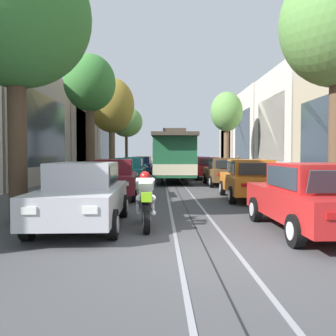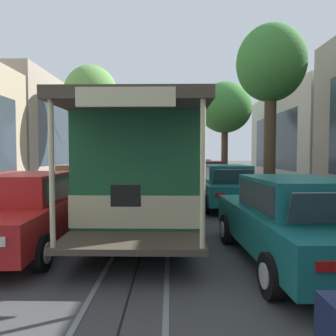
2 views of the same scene
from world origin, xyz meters
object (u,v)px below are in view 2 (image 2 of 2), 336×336
parked_car_red_fourth_right (24,210)px  street_tree_kerb_left_near (225,108)px  parked_car_teal_mid_left (226,186)px  cable_car_trolley (151,165)px  parked_car_silver_near_left (199,170)px  parked_car_red_near_right (129,169)px  motorcycle_with_rider (178,171)px  street_tree_kerb_left_second (271,67)px  parked_car_maroon_second_left (209,175)px  parked_car_teal_fourth_left (293,221)px  parked_car_brown_mid_right (83,185)px  street_tree_kerb_right_near (91,97)px  fire_hydrant (236,183)px  parked_car_orange_second_right (115,174)px

parked_car_red_fourth_right → street_tree_kerb_left_near: street_tree_kerb_left_near is taller
parked_car_teal_mid_left → cable_car_trolley: 3.67m
parked_car_silver_near_left → parked_car_red_near_right: (5.34, -0.77, 0.00)m
parked_car_silver_near_left → motorcycle_with_rider: size_ratio=2.21×
parked_car_silver_near_left → street_tree_kerb_left_second: bearing=100.1°
parked_car_maroon_second_left → parked_car_teal_fourth_left: same height
parked_car_teal_mid_left → parked_car_brown_mid_right: bearing=-3.6°
parked_car_silver_near_left → cable_car_trolley: size_ratio=0.48×
parked_car_teal_fourth_left → street_tree_kerb_right_near: 18.00m
parked_car_brown_mid_right → fire_hydrant: bearing=-145.8°
parked_car_teal_fourth_left → street_tree_kerb_left_second: 8.83m
parked_car_orange_second_right → street_tree_kerb_left_second: size_ratio=0.61×
parked_car_silver_near_left → parked_car_teal_mid_left: same height
parked_car_red_near_right → parked_car_red_fourth_right: size_ratio=1.00×
parked_car_teal_mid_left → cable_car_trolley: (2.69, 2.34, 0.86)m
parked_car_orange_second_right → parked_car_brown_mid_right: (0.11, 6.32, 0.00)m
parked_car_brown_mid_right → fire_hydrant: (-6.90, -4.70, -0.38)m
parked_car_maroon_second_left → street_tree_kerb_left_second: street_tree_kerb_left_second is taller
parked_car_brown_mid_right → street_tree_kerb_left_near: bearing=-124.0°
parked_car_red_near_right → cable_car_trolley: 15.19m
parked_car_silver_near_left → parked_car_red_near_right: size_ratio=1.00×
parked_car_red_near_right → parked_car_brown_mid_right: bearing=89.1°
parked_car_silver_near_left → street_tree_kerb_left_second: (-1.91, 10.66, 4.71)m
parked_car_teal_fourth_left → street_tree_kerb_left_second: street_tree_kerb_left_second is taller
street_tree_kerb_left_second → parked_car_maroon_second_left: bearing=-68.4°
parked_car_red_fourth_right → street_tree_kerb_right_near: (2.21, -14.57, 5.02)m
parked_car_red_fourth_right → motorcycle_with_rider: bearing=-102.4°
parked_car_brown_mid_right → street_tree_kerb_left_near: 13.90m
parked_car_teal_mid_left → street_tree_kerb_left_second: (-1.97, -1.17, 4.71)m
parked_car_maroon_second_left → street_tree_kerb_left_near: size_ratio=0.61×
street_tree_kerb_right_near → fire_hydrant: street_tree_kerb_right_near is taller
parked_car_teal_mid_left → parked_car_orange_second_right: size_ratio=0.99×
parked_car_orange_second_right → parked_car_red_fourth_right: (-0.15, 11.74, 0.00)m
street_tree_kerb_left_near → street_tree_kerb_right_near: street_tree_kerb_right_near is taller
parked_car_red_fourth_right → street_tree_kerb_left_second: size_ratio=0.61×
cable_car_trolley → street_tree_kerb_left_near: bearing=-108.6°
parked_car_red_near_right → street_tree_kerb_left_second: (-7.25, 11.43, 4.71)m
parked_car_teal_fourth_left → cable_car_trolley: (2.80, -3.72, 0.86)m
parked_car_silver_near_left → parked_car_red_fourth_right: size_ratio=1.00×
parked_car_red_near_right → parked_car_teal_mid_left: bearing=112.7°
parked_car_red_fourth_right → fire_hydrant: 12.11m
parked_car_brown_mid_right → cable_car_trolley: bearing=136.1°
parked_car_teal_mid_left → parked_car_orange_second_right: same height
parked_car_red_near_right → street_tree_kerb_left_second: bearing=122.4°
parked_car_maroon_second_left → parked_car_teal_fourth_left: 12.02m
street_tree_kerb_left_near → parked_car_red_fourth_right: bearing=66.5°
parked_car_silver_near_left → fire_hydrant: 6.94m
parked_car_red_near_right → parked_car_red_fourth_right: (-0.06, 17.67, 0.00)m
parked_car_silver_near_left → parked_car_teal_mid_left: 11.83m
street_tree_kerb_left_near → fire_hydrant: (0.45, 6.20, -4.88)m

